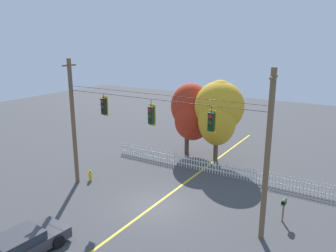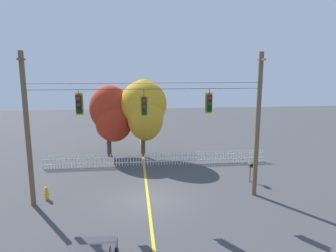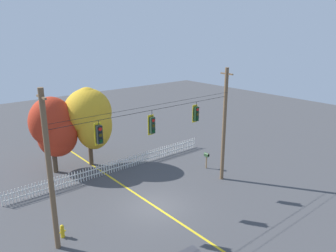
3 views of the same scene
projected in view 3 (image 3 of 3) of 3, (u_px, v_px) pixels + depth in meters
ground at (155, 207)px, 21.42m from camera, size 80.00×80.00×0.00m
lane_centerline_stripe at (155, 207)px, 21.42m from camera, size 0.16×36.00×0.01m
signal_support_span at (154, 144)px, 20.17m from camera, size 13.38×1.10×8.63m
traffic_signal_northbound_secondary at (99, 134)px, 17.51m from camera, size 0.43×0.38×1.42m
traffic_signal_westbound_side at (152, 125)px, 19.74m from camera, size 0.43×0.38×1.57m
traffic_signal_southbound_primary at (196, 114)px, 21.99m from camera, size 0.43×0.38×1.45m
white_picket_fence at (117, 165)px, 26.70m from camera, size 17.67×0.06×1.01m
autumn_maple_near_fence at (55, 129)px, 25.91m from camera, size 3.63×3.38×6.19m
autumn_maple_mid at (89, 117)px, 27.00m from camera, size 3.99×3.93×6.71m
fire_hydrant at (62, 231)px, 18.15m from camera, size 0.38×0.22×0.79m
roadside_mailbox at (207, 156)px, 27.07m from camera, size 0.25×0.44×1.37m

